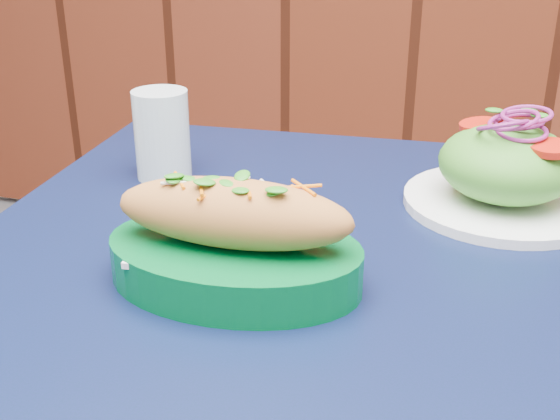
% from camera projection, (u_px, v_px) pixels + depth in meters
% --- Properties ---
extents(cafe_table, '(0.86, 0.86, 0.75)m').
position_uv_depth(cafe_table, '(329.00, 324.00, 0.77)').
color(cafe_table, black).
rests_on(cafe_table, ground).
extents(banh_mi_basket, '(0.26, 0.17, 0.11)m').
position_uv_depth(banh_mi_basket, '(234.00, 241.00, 0.66)').
color(banh_mi_basket, '#005825').
rests_on(banh_mi_basket, cafe_table).
extents(salad_plate, '(0.23, 0.23, 0.12)m').
position_uv_depth(salad_plate, '(506.00, 170.00, 0.83)').
color(salad_plate, white).
rests_on(salad_plate, cafe_table).
extents(water_glass, '(0.07, 0.07, 0.12)m').
position_uv_depth(water_glass, '(162.00, 135.00, 0.92)').
color(water_glass, silver).
rests_on(water_glass, cafe_table).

